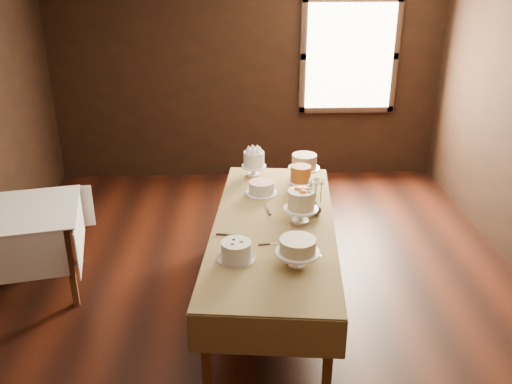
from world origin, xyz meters
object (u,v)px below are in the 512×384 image
object	(u,v)px
cake_cream	(297,253)
cake_server_a	(280,243)
side_table	(23,220)
cake_server_b	(314,252)
cake_caramel	(300,182)
cake_server_d	(302,207)
cake_flowers	(301,208)
display_table	(274,230)
cake_server_c	(266,207)
flower_vase	(315,208)
cake_lattice	(261,189)
cake_swirl	(236,251)
cake_server_e	(237,236)
cake_meringue	(254,164)
cake_speckled	(304,168)

from	to	relation	value
cake_cream	cake_server_a	distance (m)	0.35
side_table	cake_cream	world-z (taller)	cake_cream
cake_cream	cake_server_b	bearing A→B (deg)	51.21
cake_caramel	cake_server_d	distance (m)	0.31
cake_server_a	cake_flowers	bearing A→B (deg)	53.56
display_table	cake_server_c	size ratio (longest dim) A/B	10.73
cake_flowers	cake_cream	size ratio (longest dim) A/B	0.92
flower_vase	cake_cream	bearing A→B (deg)	-106.50
cake_lattice	cake_swirl	bearing A→B (deg)	-101.64
cake_swirl	cake_flowers	bearing A→B (deg)	47.57
cake_server_e	cake_cream	bearing A→B (deg)	-37.26
cake_server_c	cake_server_e	size ratio (longest dim) A/B	1.00
cake_server_c	cake_flowers	bearing A→B (deg)	-146.44
cake_server_a	cake_lattice	bearing A→B (deg)	87.97
cake_lattice	cake_flowers	size ratio (longest dim) A/B	1.00
cake_lattice	cake_server_c	distance (m)	0.30
cake_meringue	cake_server_c	xyz separation A→B (m)	(0.08, -0.75, -0.11)
cake_server_b	cake_server_e	distance (m)	0.62
display_table	cake_server_a	size ratio (longest dim) A/B	10.73
cake_speckled	cake_server_b	bearing A→B (deg)	-94.01
cake_server_d	flower_vase	bearing A→B (deg)	-113.77
display_table	cake_server_e	xyz separation A→B (m)	(-0.30, -0.21, 0.06)
side_table	cake_swirl	xyz separation A→B (m)	(1.82, -0.87, 0.15)
cake_server_d	side_table	bearing A→B (deg)	125.57
display_table	cake_meringue	xyz separation A→B (m)	(-0.12, 1.05, 0.17)
display_table	cake_server_d	xyz separation A→B (m)	(0.27, 0.30, 0.06)
display_table	cake_lattice	world-z (taller)	cake_lattice
cake_caramel	cake_server_a	world-z (taller)	cake_caramel
cake_cream	cake_server_b	xyz separation A→B (m)	(0.14, 0.18, -0.10)
cake_lattice	cake_server_a	bearing A→B (deg)	-84.27
display_table	cake_speckled	xyz separation A→B (m)	(0.36, 0.93, 0.17)
cake_speckled	cake_server_d	xyz separation A→B (m)	(-0.09, -0.63, -0.11)
display_table	cake_flowers	size ratio (longest dim) A/B	8.90
side_table	flower_vase	bearing A→B (deg)	-3.75
cake_meringue	cake_server_d	bearing A→B (deg)	-62.55
cake_speckled	cake_server_a	distance (m)	1.32
cake_server_e	flower_vase	world-z (taller)	flower_vase
display_table	cake_server_e	bearing A→B (deg)	-145.58
cake_cream	flower_vase	bearing A→B (deg)	73.50
cake_caramel	cake_server_b	world-z (taller)	cake_caramel
display_table	side_table	world-z (taller)	side_table
cake_meringue	cake_server_b	distance (m)	1.59
cake_lattice	cake_meringue	bearing A→B (deg)	96.45
cake_server_d	cake_server_e	size ratio (longest dim) A/B	1.00
cake_server_e	flower_vase	size ratio (longest dim) A/B	2.03
flower_vase	cake_caramel	bearing A→B (deg)	99.56
cake_caramel	cake_swirl	world-z (taller)	cake_caramel
cake_swirl	cake_server_b	xyz separation A→B (m)	(0.57, 0.08, -0.06)
cake_server_d	cake_meringue	bearing A→B (deg)	63.31
cake_flowers	flower_vase	bearing A→B (deg)	43.72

